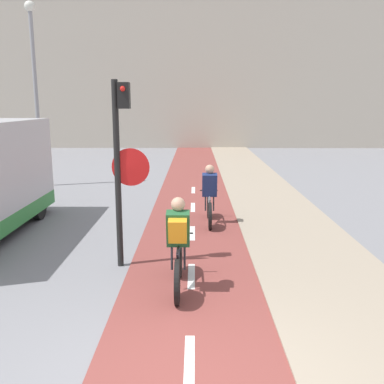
# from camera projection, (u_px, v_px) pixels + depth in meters

# --- Properties ---
(building_row_background) EXTENTS (60.00, 5.20, 10.47)m
(building_row_background) POSITION_uv_depth(u_px,v_px,m) (194.00, 71.00, 30.41)
(building_row_background) COLOR #B2A899
(building_row_background) RESTS_ON ground_plane
(traffic_light_pole) EXTENTS (0.67, 0.25, 3.34)m
(traffic_light_pole) POSITION_uv_depth(u_px,v_px,m) (122.00, 155.00, 7.49)
(traffic_light_pole) COLOR black
(traffic_light_pole) RESTS_ON ground_plane
(street_lamp_far) EXTENTS (0.36, 0.36, 6.33)m
(street_lamp_far) POSITION_uv_depth(u_px,v_px,m) (35.00, 75.00, 14.82)
(street_lamp_far) COLOR gray
(street_lamp_far) RESTS_ON ground_plane
(cyclist_near) EXTENTS (0.46, 1.75, 1.52)m
(cyclist_near) POSITION_uv_depth(u_px,v_px,m) (178.00, 247.00, 6.72)
(cyclist_near) COLOR black
(cyclist_near) RESTS_ON ground_plane
(cyclist_far) EXTENTS (0.46, 1.72, 1.49)m
(cyclist_far) POSITION_uv_depth(u_px,v_px,m) (209.00, 198.00, 10.52)
(cyclist_far) COLOR black
(cyclist_far) RESTS_ON ground_plane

